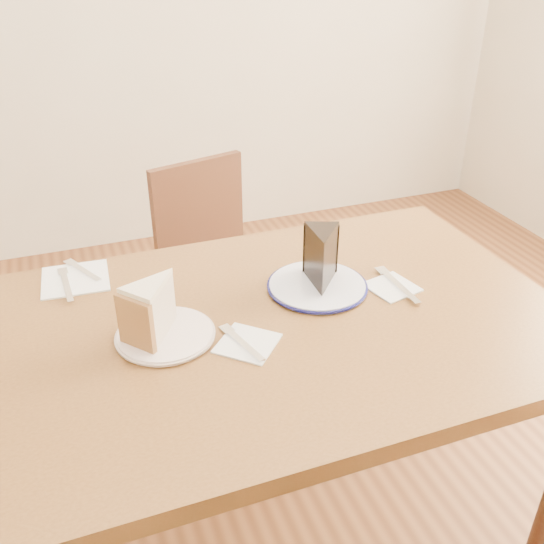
{
  "coord_description": "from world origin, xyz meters",
  "views": [
    {
      "loc": [
        -0.39,
        -0.99,
        1.47
      ],
      "look_at": [
        0.01,
        0.11,
        0.8
      ],
      "focal_mm": 40.0,
      "sensor_mm": 36.0,
      "label": 1
    }
  ],
  "objects_px": {
    "plate_cream": "(165,335)",
    "carrot_cake": "(157,309)",
    "table": "(283,354)",
    "plate_navy": "(317,286)",
    "chocolate_cake": "(322,261)",
    "chair_far": "(220,271)"
  },
  "relations": [
    {
      "from": "plate_cream",
      "to": "carrot_cake",
      "type": "xyz_separation_m",
      "value": [
        -0.01,
        0.01,
        0.06
      ]
    },
    {
      "from": "plate_cream",
      "to": "table",
      "type": "bearing_deg",
      "value": -3.2
    },
    {
      "from": "plate_cream",
      "to": "plate_navy",
      "type": "xyz_separation_m",
      "value": [
        0.36,
        0.07,
        0.0
      ]
    },
    {
      "from": "table",
      "to": "chocolate_cake",
      "type": "relative_size",
      "value": 10.12
    },
    {
      "from": "chair_far",
      "to": "plate_cream",
      "type": "bearing_deg",
      "value": 51.43
    },
    {
      "from": "plate_cream",
      "to": "plate_navy",
      "type": "bearing_deg",
      "value": 10.44
    },
    {
      "from": "table",
      "to": "plate_cream",
      "type": "distance_m",
      "value": 0.27
    },
    {
      "from": "chair_far",
      "to": "chocolate_cake",
      "type": "height_order",
      "value": "chocolate_cake"
    },
    {
      "from": "chair_far",
      "to": "carrot_cake",
      "type": "bearing_deg",
      "value": 50.44
    },
    {
      "from": "chair_far",
      "to": "carrot_cake",
      "type": "height_order",
      "value": "carrot_cake"
    },
    {
      "from": "plate_cream",
      "to": "plate_navy",
      "type": "relative_size",
      "value": 0.88
    },
    {
      "from": "plate_cream",
      "to": "plate_navy",
      "type": "height_order",
      "value": "same"
    },
    {
      "from": "chair_far",
      "to": "plate_navy",
      "type": "bearing_deg",
      "value": 78.89
    },
    {
      "from": "table",
      "to": "carrot_cake",
      "type": "height_order",
      "value": "carrot_cake"
    },
    {
      "from": "table",
      "to": "plate_navy",
      "type": "relative_size",
      "value": 5.48
    },
    {
      "from": "plate_navy",
      "to": "table",
      "type": "bearing_deg",
      "value": -144.97
    },
    {
      "from": "chair_far",
      "to": "chocolate_cake",
      "type": "xyz_separation_m",
      "value": [
        0.06,
        -0.67,
        0.37
      ]
    },
    {
      "from": "plate_cream",
      "to": "carrot_cake",
      "type": "height_order",
      "value": "carrot_cake"
    },
    {
      "from": "table",
      "to": "chair_far",
      "type": "distance_m",
      "value": 0.78
    },
    {
      "from": "chair_far",
      "to": "carrot_cake",
      "type": "distance_m",
      "value": 0.87
    },
    {
      "from": "plate_navy",
      "to": "chocolate_cake",
      "type": "bearing_deg",
      "value": -17.74
    },
    {
      "from": "carrot_cake",
      "to": "chocolate_cake",
      "type": "distance_m",
      "value": 0.39
    }
  ]
}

